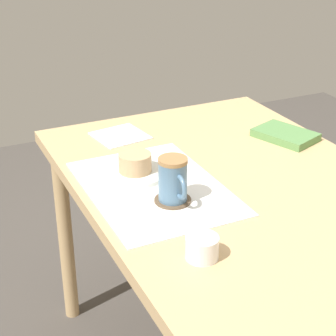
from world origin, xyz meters
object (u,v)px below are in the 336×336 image
at_px(dining_table, 236,209).
at_px(pastry_plate, 135,173).
at_px(sugar_bowl, 202,247).
at_px(small_book, 285,135).
at_px(coffee_mug, 173,180).
at_px(pastry, 135,162).

relative_size(dining_table, pastry_plate, 6.86).
distance_m(dining_table, sugar_bowl, 0.37).
bearing_deg(pastry_plate, small_book, 94.61).
distance_m(pastry_plate, coffee_mug, 0.18).
xyz_separation_m(dining_table, small_book, (-0.19, 0.29, 0.09)).
relative_size(coffee_mug, small_book, 0.62).
bearing_deg(sugar_bowl, pastry, 177.47).
relative_size(sugar_bowl, small_book, 0.39).
bearing_deg(coffee_mug, sugar_bowl, -11.30).
bearing_deg(dining_table, coffee_mug, -83.39).
bearing_deg(small_book, sugar_bowl, -69.90).
height_order(pastry, small_book, pastry).
relative_size(pastry, coffee_mug, 0.79).
bearing_deg(coffee_mug, pastry_plate, -170.67).
distance_m(coffee_mug, small_book, 0.54).
height_order(dining_table, coffee_mug, coffee_mug).
relative_size(coffee_mug, sugar_bowl, 1.58).
bearing_deg(pastry, pastry_plate, 0.00).
distance_m(dining_table, coffee_mug, 0.25).
height_order(coffee_mug, sugar_bowl, coffee_mug).
height_order(pastry_plate, sugar_bowl, sugar_bowl).
bearing_deg(pastry_plate, dining_table, 56.67).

